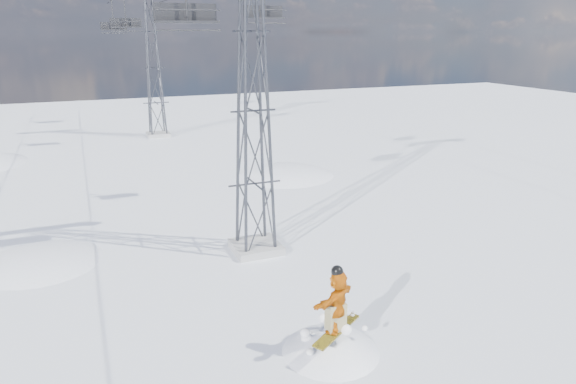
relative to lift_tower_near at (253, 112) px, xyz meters
name	(u,v)px	position (x,y,z in m)	size (l,w,h in m)	color
ground	(328,376)	(-0.80, -8.00, -5.47)	(120.00, 120.00, 0.00)	white
snow_terrain	(110,324)	(-5.57, 13.24, -15.06)	(39.00, 37.00, 22.00)	white
lift_tower_near	(253,112)	(0.00, 0.00, 0.00)	(5.20, 1.80, 11.43)	#999999
lift_tower_far	(153,68)	(0.00, 25.00, 0.00)	(5.20, 1.80, 11.43)	#999999
lift_chair_near	(187,15)	(-2.20, 0.15, 3.30)	(2.10, 0.60, 2.61)	black
lift_chair_mid	(264,13)	(2.20, 4.85, 3.55)	(1.84, 0.53, 2.28)	black
lift_chair_far	(126,24)	(-2.20, 20.76, 3.30)	(2.10, 0.60, 2.60)	black
lift_chair_extra	(114,27)	(-2.20, 31.82, 3.18)	(2.22, 0.64, 2.75)	black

